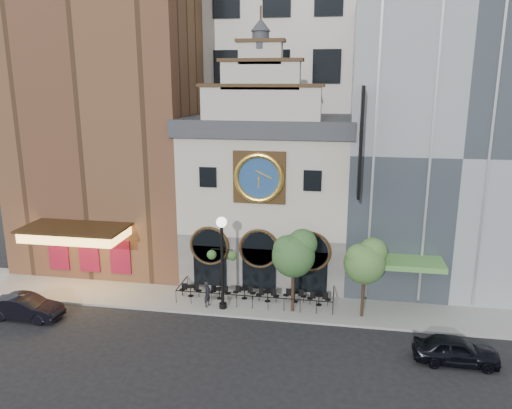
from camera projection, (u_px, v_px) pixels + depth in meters
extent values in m
plane|color=black|center=(249.00, 319.00, 32.15)|extent=(120.00, 120.00, 0.00)
cube|color=gray|center=(256.00, 301.00, 34.52)|extent=(44.00, 5.00, 0.15)
cube|color=#605E5B|center=(268.00, 247.00, 39.27)|extent=(12.00, 8.00, 4.00)
cube|color=beige|center=(268.00, 179.00, 37.93)|extent=(12.00, 8.00, 7.00)
cube|color=#2D3035|center=(268.00, 125.00, 36.93)|extent=(12.60, 8.60, 1.20)
cube|color=#352210|center=(259.00, 177.00, 33.81)|extent=(3.60, 0.25, 3.60)
cylinder|color=navy|center=(259.00, 178.00, 33.68)|extent=(3.10, 0.12, 3.10)
torus|color=gold|center=(259.00, 178.00, 33.60)|extent=(3.46, 0.36, 3.46)
cylinder|color=#2D3035|center=(261.00, 40.00, 32.10)|extent=(1.10, 1.10, 1.10)
cone|color=#2D3035|center=(261.00, 25.00, 31.87)|extent=(1.30, 1.30, 0.80)
cube|color=brown|center=(115.00, 109.00, 40.78)|extent=(14.00, 12.00, 25.00)
cube|color=#FFBF59|center=(75.00, 234.00, 35.45)|extent=(7.00, 3.40, 0.70)
cube|color=#352210|center=(75.00, 228.00, 35.34)|extent=(7.40, 3.80, 0.15)
cube|color=maroon|center=(89.00, 255.00, 37.56)|extent=(5.60, 0.15, 2.60)
cube|color=gray|center=(445.00, 147.00, 37.07)|extent=(14.00, 12.00, 20.00)
cube|color=#589945|center=(408.00, 263.00, 32.32)|extent=(4.50, 2.40, 0.35)
cube|color=black|center=(361.00, 143.00, 31.20)|extent=(0.18, 1.60, 7.00)
cube|color=silver|center=(288.00, 24.00, 46.39)|extent=(20.00, 16.00, 40.00)
cylinder|color=black|center=(190.00, 286.00, 35.00)|extent=(0.68, 0.68, 0.03)
cylinder|color=black|center=(191.00, 291.00, 35.09)|extent=(0.06, 0.06, 0.72)
cylinder|color=black|center=(219.00, 289.00, 34.62)|extent=(0.68, 0.68, 0.03)
cylinder|color=black|center=(220.00, 294.00, 34.71)|extent=(0.06, 0.06, 0.72)
cylinder|color=black|center=(244.00, 289.00, 34.62)|extent=(0.68, 0.68, 0.03)
cylinder|color=black|center=(244.00, 294.00, 34.71)|extent=(0.06, 0.06, 0.72)
cylinder|color=black|center=(268.00, 291.00, 34.17)|extent=(0.68, 0.68, 0.03)
cylinder|color=black|center=(268.00, 296.00, 34.26)|extent=(0.06, 0.06, 0.72)
cylinder|color=black|center=(295.00, 292.00, 34.11)|extent=(0.68, 0.68, 0.03)
cylinder|color=black|center=(295.00, 297.00, 34.20)|extent=(0.06, 0.06, 0.72)
cylinder|color=black|center=(319.00, 295.00, 33.61)|extent=(0.68, 0.68, 0.03)
cylinder|color=black|center=(319.00, 300.00, 33.70)|extent=(0.06, 0.06, 0.72)
imported|color=black|center=(456.00, 350.00, 27.00)|extent=(4.52, 1.87, 1.53)
imported|color=black|center=(26.00, 307.00, 32.06)|extent=(4.76, 1.78, 1.55)
imported|color=black|center=(207.00, 294.00, 33.41)|extent=(0.59, 0.73, 1.75)
cylinder|color=black|center=(222.00, 268.00, 32.67)|extent=(0.21, 0.21, 5.75)
cylinder|color=black|center=(223.00, 306.00, 33.33)|extent=(0.51, 0.51, 0.34)
sphere|color=white|center=(221.00, 222.00, 31.91)|extent=(0.69, 0.69, 0.69)
sphere|color=#274E1F|center=(212.00, 255.00, 32.55)|extent=(0.64, 0.64, 0.64)
sphere|color=#274E1F|center=(232.00, 256.00, 32.37)|extent=(0.64, 0.64, 0.64)
cylinder|color=#382619|center=(293.00, 290.00, 32.60)|extent=(0.21, 0.21, 3.00)
sphere|color=#2B5622|center=(293.00, 256.00, 32.02)|extent=(2.78, 2.78, 2.78)
sphere|color=#2B5622|center=(302.00, 244.00, 32.06)|extent=(1.93, 1.93, 1.93)
sphere|color=#2B5622|center=(287.00, 249.00, 31.76)|extent=(1.71, 1.71, 1.71)
cylinder|color=#382619|center=(363.00, 296.00, 31.88)|extent=(0.20, 0.20, 2.81)
sphere|color=#3D6929|center=(364.00, 264.00, 31.35)|extent=(2.61, 2.61, 2.61)
sphere|color=#3D6929|center=(373.00, 252.00, 31.38)|extent=(1.81, 1.81, 1.81)
sphere|color=#3D6929|center=(358.00, 257.00, 31.10)|extent=(1.60, 1.60, 1.60)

